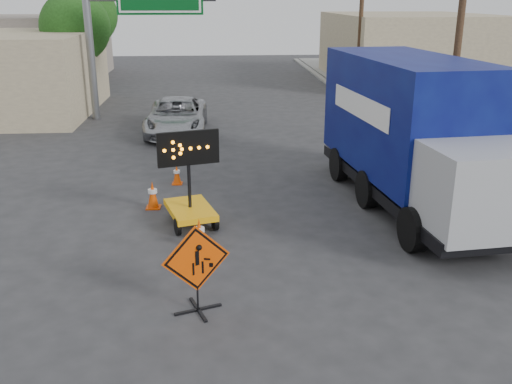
{
  "coord_description": "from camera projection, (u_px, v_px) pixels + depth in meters",
  "views": [
    {
      "loc": [
        -0.71,
        -10.26,
        5.69
      ],
      "look_at": [
        0.21,
        2.2,
        1.4
      ],
      "focal_mm": 40.0,
      "sensor_mm": 36.0,
      "label": 1
    }
  ],
  "objects": [
    {
      "name": "cone_b",
      "position": [
        153.0,
        195.0,
        16.11
      ],
      "size": [
        0.41,
        0.41,
        0.79
      ],
      "rotation": [
        0.0,
        0.0,
        -0.02
      ],
      "color": "#E64704",
      "rests_on": "ground"
    },
    {
      "name": "utility_pole_near",
      "position": [
        460.0,
        27.0,
        20.06
      ],
      "size": [
        1.8,
        0.26,
        9.0
      ],
      "color": "#4F3622",
      "rests_on": "ground"
    },
    {
      "name": "construction_sign",
      "position": [
        197.0,
        267.0,
        10.61
      ],
      "size": [
        1.26,
        0.9,
        1.76
      ],
      "rotation": [
        0.0,
        0.0,
        0.34
      ],
      "color": "black",
      "rests_on": "ground"
    },
    {
      "name": "tree_left_near",
      "position": [
        75.0,
        27.0,
        30.42
      ],
      "size": [
        3.71,
        3.71,
        6.03
      ],
      "color": "#4F3622",
      "rests_on": "ground"
    },
    {
      "name": "storefront_left_far",
      "position": [
        18.0,
        47.0,
        41.89
      ],
      "size": [
        12.0,
        10.0,
        4.4
      ],
      "primitive_type": "cube",
      "color": "gray",
      "rests_on": "ground"
    },
    {
      "name": "tree_left_far",
      "position": [
        86.0,
        15.0,
        37.76
      ],
      "size": [
        4.1,
        4.1,
        6.66
      ],
      "color": "#4F3622",
      "rests_on": "ground"
    },
    {
      "name": "pickup_truck",
      "position": [
        177.0,
        116.0,
        24.88
      ],
      "size": [
        2.6,
        5.5,
        1.52
      ],
      "primitive_type": "imported",
      "rotation": [
        0.0,
        0.0,
        -0.01
      ],
      "color": "#ABADB2",
      "rests_on": "ground"
    },
    {
      "name": "sidewalk_right",
      "position": [
        435.0,
        125.0,
        26.37
      ],
      "size": [
        4.0,
        60.0,
        0.15
      ],
      "primitive_type": "cube",
      "color": "gray",
      "rests_on": "ground"
    },
    {
      "name": "box_truck",
      "position": [
        413.0,
        142.0,
        15.89
      ],
      "size": [
        3.45,
        8.92,
        4.13
      ],
      "rotation": [
        0.0,
        0.0,
        0.1
      ],
      "color": "black",
      "rests_on": "ground"
    },
    {
      "name": "utility_pole_far",
      "position": [
        361.0,
        15.0,
        33.26
      ],
      "size": [
        1.8,
        0.26,
        9.0
      ],
      "color": "#4F3622",
      "rests_on": "ground"
    },
    {
      "name": "cone_a",
      "position": [
        199.0,
        234.0,
        13.45
      ],
      "size": [
        0.42,
        0.42,
        0.79
      ],
      "rotation": [
        0.0,
        0.0,
        0.04
      ],
      "color": "#E64704",
      "rests_on": "ground"
    },
    {
      "name": "building_right_far",
      "position": [
        408.0,
        48.0,
        40.05
      ],
      "size": [
        10.0,
        14.0,
        4.6
      ],
      "primitive_type": "cube",
      "color": "#BEAE89",
      "rests_on": "ground"
    },
    {
      "name": "highway_gantry",
      "position": [
        132.0,
        11.0,
        26.56
      ],
      "size": [
        6.18,
        0.38,
        6.9
      ],
      "color": "slate",
      "rests_on": "ground"
    },
    {
      "name": "ground",
      "position": [
        254.0,
        293.0,
        11.58
      ],
      "size": [
        100.0,
        100.0,
        0.0
      ],
      "primitive_type": "plane",
      "color": "#2D2D30",
      "rests_on": "ground"
    },
    {
      "name": "curb_right",
      "position": [
        387.0,
        126.0,
        26.21
      ],
      "size": [
        0.4,
        60.0,
        0.12
      ],
      "primitive_type": "cube",
      "color": "gray",
      "rests_on": "ground"
    },
    {
      "name": "arrow_board",
      "position": [
        190.0,
        203.0,
        14.9
      ],
      "size": [
        1.56,
        1.99,
        2.52
      ],
      "rotation": [
        0.0,
        0.0,
        0.28
      ],
      "color": "#FFAF0E",
      "rests_on": "ground"
    },
    {
      "name": "cone_c",
      "position": [
        177.0,
        174.0,
        18.22
      ],
      "size": [
        0.33,
        0.33,
        0.65
      ],
      "rotation": [
        0.0,
        0.0,
        -0.02
      ],
      "color": "#E64704",
      "rests_on": "ground"
    }
  ]
}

